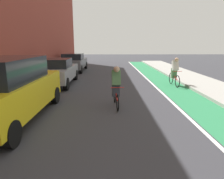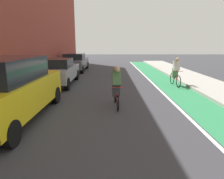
{
  "view_description": "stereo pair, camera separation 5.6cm",
  "coord_description": "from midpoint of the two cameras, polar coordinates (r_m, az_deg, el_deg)",
  "views": [
    {
      "loc": [
        -0.11,
        4.93,
        2.4
      ],
      "look_at": [
        -0.01,
        10.94,
        1.02
      ],
      "focal_mm": 32.39,
      "sensor_mm": 36.0,
      "label": 1
    },
    {
      "loc": [
        -0.05,
        4.93,
        2.4
      ],
      "look_at": [
        -0.01,
        10.94,
        1.02
      ],
      "focal_mm": 32.39,
      "sensor_mm": 36.0,
      "label": 2
    }
  ],
  "objects": [
    {
      "name": "ground_plane",
      "position": [
        8.18,
        -0.35,
        -4.1
      ],
      "size": [
        73.7,
        73.7,
        0.0
      ],
      "primitive_type": "plane",
      "color": "#38383D"
    },
    {
      "name": "bike_lane_paint",
      "position": [
        10.7,
        18.22,
        -0.65
      ],
      "size": [
        1.6,
        33.5,
        0.0
      ],
      "primitive_type": "cube",
      "color": "#2D8451",
      "rests_on": "ground"
    },
    {
      "name": "lane_divider_stripe",
      "position": [
        10.44,
        13.55,
        -0.69
      ],
      "size": [
        0.12,
        33.5,
        0.0
      ],
      "primitive_type": "cube",
      "color": "white",
      "rests_on": "ground"
    },
    {
      "name": "sidewalk_right",
      "position": [
        11.53,
        27.96,
        -0.23
      ],
      "size": [
        2.52,
        33.5,
        0.14
      ],
      "primitive_type": "cube",
      "color": "#A8A59E",
      "rests_on": "ground"
    },
    {
      "name": "parked_suv_yellow_cab",
      "position": [
        7.03,
        -27.11,
        0.17
      ],
      "size": [
        2.0,
        4.76,
        1.98
      ],
      "color": "yellow",
      "rests_on": "ground"
    },
    {
      "name": "parked_sedan_silver",
      "position": [
        12.32,
        -15.57,
        4.96
      ],
      "size": [
        1.94,
        4.21,
        1.53
      ],
      "color": "#9EA0A8",
      "rests_on": "ground"
    },
    {
      "name": "parked_sedan_gray",
      "position": [
        18.14,
        -10.89,
        7.63
      ],
      "size": [
        1.96,
        4.42,
        1.53
      ],
      "color": "#595B60",
      "rests_on": "ground"
    },
    {
      "name": "cyclist_trailing",
      "position": [
        7.66,
        0.94,
        1.23
      ],
      "size": [
        0.48,
        1.65,
        1.58
      ],
      "color": "black",
      "rests_on": "ground"
    },
    {
      "name": "cyclist_far",
      "position": [
        12.12,
        17.13,
        5.04
      ],
      "size": [
        0.48,
        1.73,
        1.62
      ],
      "color": "black",
      "rests_on": "ground"
    }
  ]
}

